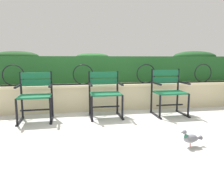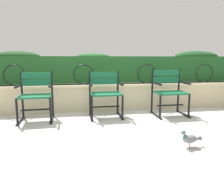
# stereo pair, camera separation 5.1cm
# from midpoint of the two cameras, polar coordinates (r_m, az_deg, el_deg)

# --- Properties ---
(ground_plane) EXTENTS (60.00, 60.00, 0.00)m
(ground_plane) POSITION_cam_midpoint_polar(r_m,az_deg,el_deg) (3.61, -0.08, -8.97)
(ground_plane) COLOR #B7B5AF
(stone_wall) EXTENTS (7.84, 0.41, 0.55)m
(stone_wall) POSITION_cam_midpoint_polar(r_m,az_deg,el_deg) (4.47, -2.11, -1.89)
(stone_wall) COLOR beige
(stone_wall) RESTS_ON ground
(iron_arch_fence) EXTENTS (7.29, 0.02, 0.42)m
(iron_arch_fence) POSITION_cam_midpoint_polar(r_m,az_deg,el_deg) (4.30, -7.04, 3.60)
(iron_arch_fence) COLOR black
(iron_arch_fence) RESTS_ON stone_wall
(hedge_row) EXTENTS (7.69, 0.63, 0.72)m
(hedge_row) POSITION_cam_midpoint_polar(r_m,az_deg,el_deg) (4.89, -2.32, 6.03)
(hedge_row) COLOR #1E5123
(hedge_row) RESTS_ON stone_wall
(park_chair_left) EXTENTS (0.59, 0.54, 0.85)m
(park_chair_left) POSITION_cam_midpoint_polar(r_m,az_deg,el_deg) (3.89, -20.60, -1.27)
(park_chair_left) COLOR #145B38
(park_chair_left) RESTS_ON ground
(park_chair_centre) EXTENTS (0.60, 0.53, 0.84)m
(park_chair_centre) POSITION_cam_midpoint_polar(r_m,az_deg,el_deg) (3.89, -2.32, -0.74)
(park_chair_centre) COLOR #145B38
(park_chair_centre) RESTS_ON ground
(park_chair_right) EXTENTS (0.61, 0.53, 0.88)m
(park_chair_right) POSITION_cam_midpoint_polar(r_m,az_deg,el_deg) (4.17, 14.87, -0.27)
(park_chair_right) COLOR #145B38
(park_chair_right) RESTS_ON ground
(pigeon_near_chairs) EXTENTS (0.29, 0.12, 0.22)m
(pigeon_near_chairs) POSITION_cam_midpoint_polar(r_m,az_deg,el_deg) (2.80, 20.30, -12.33)
(pigeon_near_chairs) COLOR gray
(pigeon_near_chairs) RESTS_ON ground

